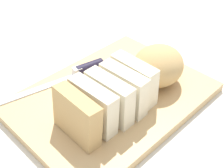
{
  "coord_description": "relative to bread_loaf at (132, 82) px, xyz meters",
  "views": [
    {
      "loc": [
        0.35,
        0.37,
        0.46
      ],
      "look_at": [
        0.0,
        0.0,
        0.05
      ],
      "focal_mm": 49.14,
      "sensor_mm": 36.0,
      "label": 1
    }
  ],
  "objects": [
    {
      "name": "bread_knife",
      "position": [
        0.03,
        -0.14,
        -0.03
      ],
      "size": [
        0.28,
        0.08,
        0.03
      ],
      "rotation": [
        0.0,
        0.0,
        -0.2
      ],
      "color": "silver",
      "rests_on": "cutting_board"
    },
    {
      "name": "bread_loaf",
      "position": [
        0.0,
        0.0,
        0.0
      ],
      "size": [
        0.31,
        0.12,
        0.09
      ],
      "rotation": [
        0.0,
        0.0,
        0.03
      ],
      "color": "tan",
      "rests_on": "cutting_board"
    },
    {
      "name": "ground_plane",
      "position": [
        0.02,
        -0.04,
        -0.07
      ],
      "size": [
        3.0,
        3.0,
        0.0
      ],
      "primitive_type": "plane",
      "color": "silver"
    },
    {
      "name": "cutting_board",
      "position": [
        0.02,
        -0.04,
        -0.06
      ],
      "size": [
        0.43,
        0.32,
        0.02
      ],
      "primitive_type": "cube",
      "rotation": [
        0.0,
        0.0,
        0.02
      ],
      "color": "tan",
      "rests_on": "ground_plane"
    },
    {
      "name": "crumb_near_knife",
      "position": [
        -0.04,
        -0.02,
        -0.04
      ],
      "size": [
        0.01,
        0.01,
        0.01
      ],
      "primitive_type": "sphere",
      "color": "tan",
      "rests_on": "cutting_board"
    },
    {
      "name": "crumb_near_loaf",
      "position": [
        -0.02,
        -0.01,
        -0.04
      ],
      "size": [
        0.01,
        0.01,
        0.01
      ],
      "primitive_type": "sphere",
      "color": "tan",
      "rests_on": "cutting_board"
    }
  ]
}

